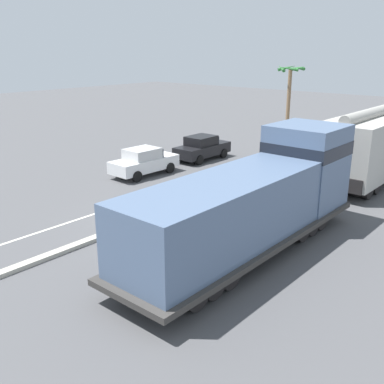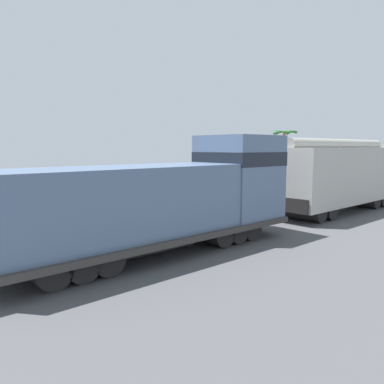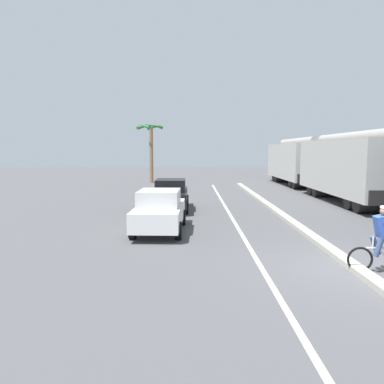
{
  "view_description": "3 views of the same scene",
  "coord_description": "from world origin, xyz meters",
  "px_view_note": "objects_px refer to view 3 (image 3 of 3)",
  "views": [
    {
      "loc": [
        13.47,
        -13.02,
        7.21
      ],
      "look_at": [
        1.1,
        1.32,
        1.12
      ],
      "focal_mm": 42.0,
      "sensor_mm": 36.0,
      "label": 1
    },
    {
      "loc": [
        15.56,
        -7.93,
        3.72
      ],
      "look_at": [
        2.87,
        3.35,
        1.68
      ],
      "focal_mm": 35.0,
      "sensor_mm": 36.0,
      "label": 2
    },
    {
      "loc": [
        -4.25,
        -9.54,
        3.12
      ],
      "look_at": [
        -4.25,
        6.89,
        1.28
      ],
      "focal_mm": 35.0,
      "sensor_mm": 36.0,
      "label": 3
    }
  ],
  "objects_px": {
    "hopper_car_middle": "(296,162)",
    "parked_car_black": "(171,195)",
    "cyclist": "(381,241)",
    "hopper_car_lead": "(350,168)",
    "palm_tree_near": "(151,139)",
    "parked_car_white": "(160,211)"
  },
  "relations": [
    {
      "from": "hopper_car_middle",
      "to": "parked_car_white",
      "type": "relative_size",
      "value": 2.49
    },
    {
      "from": "parked_car_black",
      "to": "cyclist",
      "type": "height_order",
      "value": "cyclist"
    },
    {
      "from": "parked_car_black",
      "to": "parked_car_white",
      "type": "bearing_deg",
      "value": -91.47
    },
    {
      "from": "hopper_car_middle",
      "to": "palm_tree_near",
      "type": "xyz_separation_m",
      "value": [
        -13.23,
        2.1,
        2.14
      ]
    },
    {
      "from": "hopper_car_lead",
      "to": "hopper_car_middle",
      "type": "xyz_separation_m",
      "value": [
        0.0,
        11.6,
        0.0
      ]
    },
    {
      "from": "parked_car_white",
      "to": "cyclist",
      "type": "xyz_separation_m",
      "value": [
        6.07,
        -4.84,
        0.0
      ]
    },
    {
      "from": "parked_car_black",
      "to": "cyclist",
      "type": "xyz_separation_m",
      "value": [
        5.93,
        -10.07,
        0.0
      ]
    },
    {
      "from": "hopper_car_lead",
      "to": "cyclist",
      "type": "distance_m",
      "value": 13.66
    },
    {
      "from": "hopper_car_middle",
      "to": "parked_car_black",
      "type": "height_order",
      "value": "hopper_car_middle"
    },
    {
      "from": "hopper_car_lead",
      "to": "palm_tree_near",
      "type": "height_order",
      "value": "palm_tree_near"
    },
    {
      "from": "hopper_car_lead",
      "to": "cyclist",
      "type": "xyz_separation_m",
      "value": [
        -4.54,
        -12.82,
        -1.26
      ]
    },
    {
      "from": "hopper_car_middle",
      "to": "palm_tree_near",
      "type": "distance_m",
      "value": 13.57
    },
    {
      "from": "cyclist",
      "to": "hopper_car_middle",
      "type": "bearing_deg",
      "value": 79.47
    },
    {
      "from": "parked_car_black",
      "to": "cyclist",
      "type": "distance_m",
      "value": 11.69
    },
    {
      "from": "parked_car_white",
      "to": "palm_tree_near",
      "type": "bearing_deg",
      "value": 96.92
    },
    {
      "from": "parked_car_black",
      "to": "palm_tree_near",
      "type": "relative_size",
      "value": 0.73
    },
    {
      "from": "hopper_car_middle",
      "to": "palm_tree_near",
      "type": "height_order",
      "value": "palm_tree_near"
    },
    {
      "from": "hopper_car_middle",
      "to": "parked_car_black",
      "type": "relative_size",
      "value": 2.52
    },
    {
      "from": "hopper_car_middle",
      "to": "cyclist",
      "type": "xyz_separation_m",
      "value": [
        -4.54,
        -24.42,
        -1.26
      ]
    },
    {
      "from": "palm_tree_near",
      "to": "hopper_car_middle",
      "type": "bearing_deg",
      "value": -9.0
    },
    {
      "from": "parked_car_black",
      "to": "hopper_car_middle",
      "type": "bearing_deg",
      "value": 53.89
    },
    {
      "from": "hopper_car_middle",
      "to": "cyclist",
      "type": "bearing_deg",
      "value": -100.53
    }
  ]
}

